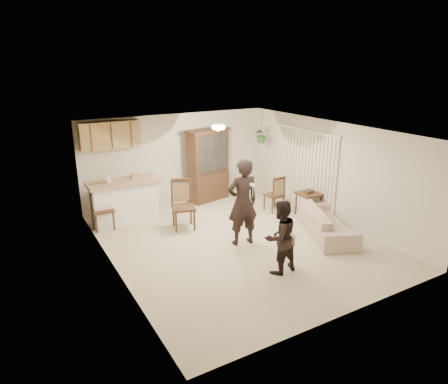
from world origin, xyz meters
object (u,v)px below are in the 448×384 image
sofa (327,219)px  chair_hutch_right (274,201)px  chair_bar (103,217)px  china_hutch (208,166)px  child (280,240)px  adult (243,205)px  side_table (308,204)px  chair_hutch_left (184,215)px

sofa → chair_hutch_right: bearing=28.7°
sofa → chair_bar: chair_bar is taller
china_hutch → child: bearing=-113.7°
adult → side_table: size_ratio=2.61×
adult → chair_hutch_left: adult is taller
side_table → china_hutch: bearing=124.6°
sofa → child: child is taller
adult → side_table: (2.41, 0.57, -0.58)m
child → china_hutch: size_ratio=0.65×
sofa → china_hutch: bearing=43.7°
adult → chair_hutch_left: bearing=-55.1°
side_table → chair_hutch_right: chair_hutch_right is taller
adult → chair_hutch_left: size_ratio=1.51×
side_table → chair_hutch_right: size_ratio=0.70×
chair_bar → chair_hutch_left: chair_hutch_left is taller
sofa → adult: size_ratio=1.04×
sofa → adult: adult is taller
adult → chair_hutch_left: 1.71m
child → chair_hutch_right: size_ratio=1.37×
adult → chair_hutch_left: (-0.78, 1.42, -0.56)m
adult → china_hutch: bearing=-97.3°
child → sofa: bearing=-162.2°
chair_bar → child: bearing=-54.0°
side_table → chair_hutch_left: bearing=165.1°
child → side_table: 3.19m
china_hutch → chair_hutch_left: (-1.50, -1.59, -0.68)m
sofa → side_table: bearing=3.5°
sofa → china_hutch: china_hutch is taller
sofa → chair_hutch_left: chair_hutch_left is taller
china_hutch → chair_hutch_left: china_hutch is taller
china_hutch → chair_hutch_right: bearing=-70.3°
sofa → chair_hutch_left: (-2.75, 1.98, -0.03)m
chair_hutch_left → chair_hutch_right: bearing=12.2°
china_hutch → side_table: size_ratio=3.00×
child → chair_bar: child is taller
adult → side_table: adult is taller
sofa → adult: 2.12m
adult → child: (-0.06, -1.42, -0.22)m
child → china_hutch: (0.79, 4.43, 0.35)m
chair_hutch_left → chair_hutch_right: chair_hutch_left is taller
adult → side_table: bearing=-160.3°
sofa → chair_bar: 5.32m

